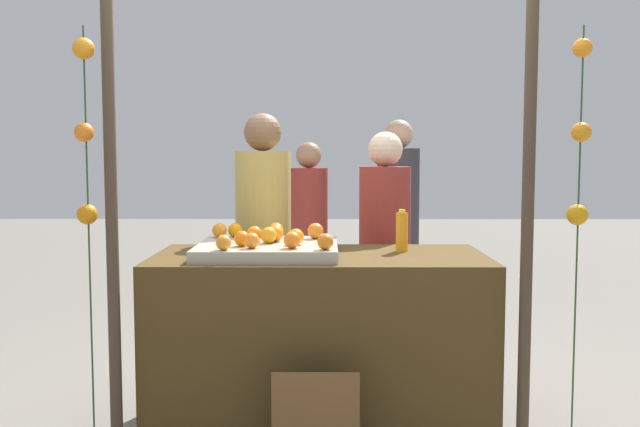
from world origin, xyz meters
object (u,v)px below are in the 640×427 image
object	(u,v)px
orange_0	(296,237)
vendor_right	(384,269)
chalkboard_sign	(316,427)
vendor_left	(264,261)
orange_1	(276,230)
juice_bottle	(402,232)
stall_counter	(320,341)

from	to	relation	value
orange_0	vendor_right	world-z (taller)	vendor_right
chalkboard_sign	vendor_left	xyz separation A→B (m)	(-0.33, 1.24, 0.55)
chalkboard_sign	vendor_right	bearing A→B (deg)	72.23
orange_1	vendor_right	bearing A→B (deg)	35.72
orange_1	chalkboard_sign	world-z (taller)	orange_1
juice_bottle	vendor_right	distance (m)	0.64
chalkboard_sign	orange_1	bearing A→B (deg)	105.45
orange_1	vendor_left	distance (m)	0.49
juice_bottle	vendor_right	bearing A→B (deg)	94.19
stall_counter	orange_0	xyz separation A→B (m)	(-0.12, -0.08, 0.56)
vendor_left	vendor_right	bearing A→B (deg)	3.09
stall_counter	orange_1	xyz separation A→B (m)	(-0.24, 0.23, 0.56)
orange_1	vendor_left	size ratio (longest dim) A/B	0.05
orange_1	vendor_left	xyz separation A→B (m)	(-0.10, 0.42, -0.24)
stall_counter	vendor_right	bearing A→B (deg)	60.12
orange_1	juice_bottle	size ratio (longest dim) A/B	0.37
juice_bottle	vendor_left	distance (m)	0.98
stall_counter	orange_1	bearing A→B (deg)	136.75
stall_counter	orange_1	distance (m)	0.65
stall_counter	vendor_right	size ratio (longest dim) A/B	1.09
vendor_left	orange_1	bearing A→B (deg)	-75.94
juice_bottle	vendor_left	bearing A→B (deg)	146.05
juice_bottle	orange_1	bearing A→B (deg)	170.85
vendor_right	vendor_left	bearing A→B (deg)	-176.91
vendor_left	orange_0	bearing A→B (deg)	-72.74
vendor_left	vendor_right	world-z (taller)	vendor_left
stall_counter	vendor_right	distance (m)	0.84
stall_counter	vendor_right	xyz separation A→B (m)	(0.39, 0.69, 0.27)
juice_bottle	vendor_left	world-z (taller)	vendor_left
juice_bottle	chalkboard_sign	world-z (taller)	juice_bottle
orange_0	vendor_right	bearing A→B (deg)	56.19
vendor_left	chalkboard_sign	bearing A→B (deg)	-75.02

